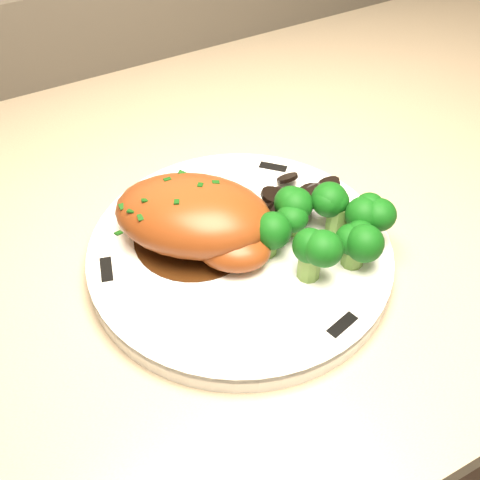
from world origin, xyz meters
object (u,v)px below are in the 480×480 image
plate (240,254)px  broccoli_florets (323,227)px  counter (435,307)px  chicken_breast (198,219)px

plate → broccoli_florets: (0.07, -0.04, 0.04)m
counter → chicken_breast: (-0.48, -0.06, 0.49)m
plate → broccoli_florets: size_ratio=2.30×
chicken_breast → broccoli_florets: bearing=6.4°
counter → broccoli_florets: size_ratio=16.54×
counter → plate: size_ratio=7.20×
counter → plate: (-0.45, -0.09, 0.45)m
counter → plate: bearing=-169.3°
counter → chicken_breast: size_ratio=11.62×
counter → chicken_breast: 0.69m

